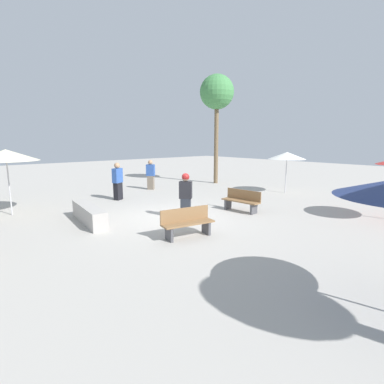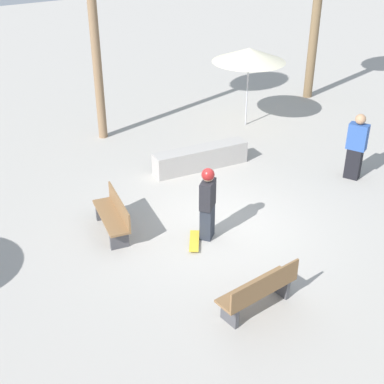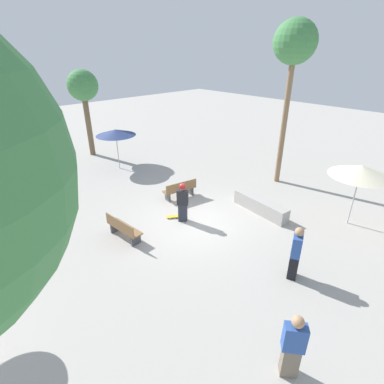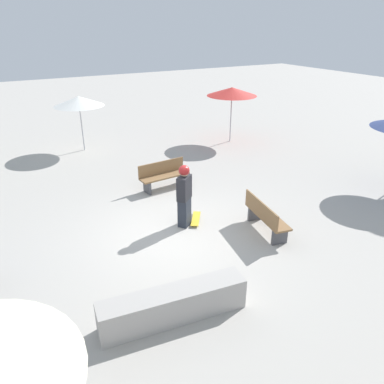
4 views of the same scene
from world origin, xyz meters
TOP-DOWN VIEW (x-y plane):
  - ground_plane at (0.00, 0.00)m, footprint 60.00×60.00m
  - skater_main at (0.22, -0.38)m, footprint 0.47×0.50m
  - skateboard at (0.28, -0.75)m, footprint 0.77×0.62m
  - concrete_ledge at (-2.65, 1.37)m, footprint 0.80×2.70m
  - bench_near at (2.65, -0.94)m, footprint 0.57×1.63m
  - bench_far at (-1.04, -1.99)m, footprint 1.65×0.72m
  - shade_umbrella_cream at (-4.46, 4.33)m, footprint 2.27×2.27m
  - bystander_far at (-0.02, 4.40)m, footprint 0.55×0.45m

SIDE VIEW (x-z plane):
  - ground_plane at x=0.00m, z-range 0.00..0.00m
  - skateboard at x=0.28m, z-range 0.02..0.09m
  - concrete_ledge at x=-2.65m, z-range 0.00..0.60m
  - bench_near at x=2.65m, z-range 0.00..0.85m
  - bench_far at x=-1.04m, z-range 0.00..0.85m
  - bystander_far at x=-0.02m, z-range 0.00..1.77m
  - skater_main at x=0.22m, z-range 0.07..1.73m
  - shade_umbrella_cream at x=-4.46m, z-range 1.03..3.51m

